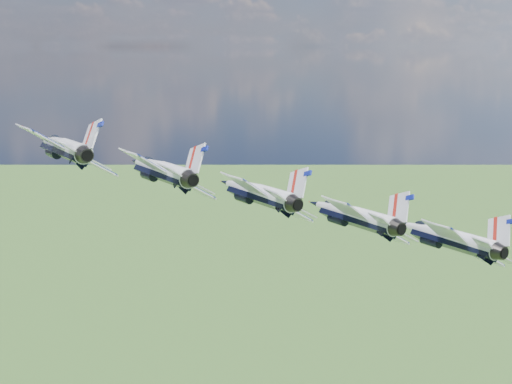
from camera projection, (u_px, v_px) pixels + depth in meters
jet_0 at (63, 147)px, 84.30m from camera, size 13.68×18.11×10.63m
jet_1 at (160, 169)px, 84.69m from camera, size 13.68×18.11×10.63m
jet_2 at (256, 192)px, 85.07m from camera, size 13.68×18.11×10.63m
jet_3 at (351, 214)px, 85.46m from camera, size 13.68×18.11×10.63m
jet_4 at (446, 237)px, 85.85m from camera, size 13.68×18.11×10.63m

